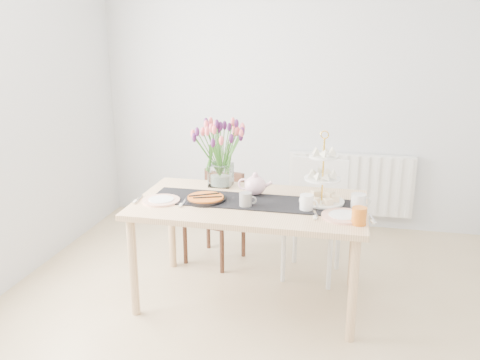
% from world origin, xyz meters
% --- Properties ---
extents(room_shell, '(4.50, 4.50, 4.50)m').
position_xyz_m(room_shell, '(0.00, 0.00, 1.30)').
color(room_shell, tan).
rests_on(room_shell, ground).
extents(radiator, '(1.20, 0.08, 0.60)m').
position_xyz_m(radiator, '(0.50, 2.19, 0.45)').
color(radiator, white).
rests_on(radiator, room_shell).
extents(dining_table, '(1.60, 0.90, 0.75)m').
position_xyz_m(dining_table, '(-0.18, 0.59, 0.67)').
color(dining_table, tan).
rests_on(dining_table, ground).
extents(chair_brown, '(0.48, 0.48, 0.75)m').
position_xyz_m(chair_brown, '(-0.58, 1.24, 0.43)').
color(chair_brown, '#3A1F15').
rests_on(chair_brown, ground).
extents(chair_white, '(0.51, 0.51, 0.92)m').
position_xyz_m(chair_white, '(0.24, 1.15, 0.54)').
color(chair_white, silver).
rests_on(chair_white, ground).
extents(table_runner, '(1.40, 0.35, 0.01)m').
position_xyz_m(table_runner, '(-0.18, 0.59, 0.75)').
color(table_runner, black).
rests_on(table_runner, dining_table).
extents(tulip_vase, '(0.61, 0.61, 0.52)m').
position_xyz_m(tulip_vase, '(-0.48, 0.93, 1.08)').
color(tulip_vase, silver).
rests_on(tulip_vase, dining_table).
extents(cake_stand, '(0.31, 0.31, 0.46)m').
position_xyz_m(cake_stand, '(0.31, 0.68, 0.88)').
color(cake_stand, gold).
rests_on(cake_stand, dining_table).
extents(teapot, '(0.27, 0.22, 0.16)m').
position_xyz_m(teapot, '(-0.17, 0.74, 0.83)').
color(teapot, white).
rests_on(teapot, dining_table).
extents(cream_jug, '(0.11, 0.11, 0.10)m').
position_xyz_m(cream_jug, '(0.55, 0.62, 0.80)').
color(cream_jug, silver).
rests_on(cream_jug, dining_table).
extents(tart_tin, '(0.28, 0.28, 0.03)m').
position_xyz_m(tart_tin, '(-0.49, 0.54, 0.77)').
color(tart_tin, black).
rests_on(tart_tin, dining_table).
extents(mug_grey, '(0.09, 0.09, 0.10)m').
position_xyz_m(mug_grey, '(-0.19, 0.49, 0.80)').
color(mug_grey, gray).
rests_on(mug_grey, dining_table).
extents(mug_white, '(0.11, 0.11, 0.11)m').
position_xyz_m(mug_white, '(0.22, 0.51, 0.80)').
color(mug_white, white).
rests_on(mug_white, dining_table).
extents(mug_orange, '(0.12, 0.12, 0.11)m').
position_xyz_m(mug_orange, '(0.56, 0.33, 0.80)').
color(mug_orange, orange).
rests_on(mug_orange, dining_table).
extents(plate_left, '(0.29, 0.29, 0.01)m').
position_xyz_m(plate_left, '(-0.79, 0.47, 0.76)').
color(plate_left, white).
rests_on(plate_left, dining_table).
extents(plate_right, '(0.34, 0.34, 0.01)m').
position_xyz_m(plate_right, '(0.46, 0.43, 0.76)').
color(plate_right, white).
rests_on(plate_right, dining_table).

